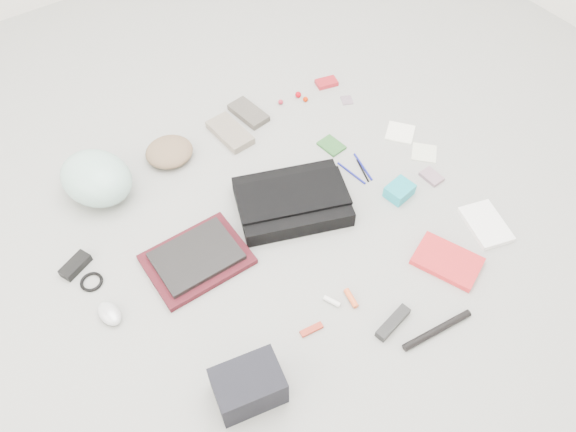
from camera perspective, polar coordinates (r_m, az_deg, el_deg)
ground_plane at (r=2.19m, az=0.00°, el=-0.79°), size 4.00×4.00×0.00m
messenger_bag at (r=2.21m, az=0.41°, el=1.49°), size 0.51×0.43×0.07m
bag_flap at (r=2.18m, az=0.42°, el=2.17°), size 0.47×0.34×0.01m
laptop_sleeve at (r=2.11m, az=-9.22°, el=-4.38°), size 0.36×0.27×0.03m
laptop at (r=2.09m, az=-9.30°, el=-4.04°), size 0.30×0.22×0.02m
bike_helmet at (r=2.34m, az=-18.89°, el=3.66°), size 0.34×0.38×0.18m
beanie at (r=2.44m, az=-11.97°, el=6.41°), size 0.23×0.22×0.07m
mitten_left at (r=2.51m, az=-5.91°, el=8.43°), size 0.13×0.23×0.03m
mitten_right at (r=2.60m, az=-4.04°, el=10.41°), size 0.12×0.20×0.03m
power_brick at (r=2.20m, az=-20.79°, el=-4.72°), size 0.13×0.10×0.03m
cable_coil at (r=2.16m, az=-19.33°, el=-6.33°), size 0.11×0.11×0.01m
mouse at (r=2.05m, az=-17.68°, el=-9.40°), size 0.08×0.12×0.04m
camera_bag at (r=1.81m, az=-4.04°, el=-16.84°), size 0.24×0.19×0.14m
multitool at (r=1.95m, az=2.40°, el=-11.45°), size 0.08×0.03×0.01m
toiletry_tube_white at (r=2.00m, az=4.48°, el=-8.63°), size 0.04×0.06×0.02m
toiletry_tube_orange at (r=2.01m, az=6.43°, el=-8.30°), size 0.03×0.08×0.02m
u_lock at (r=1.98m, az=10.61°, el=-10.60°), size 0.16×0.07×0.03m
bike_pump at (r=2.00m, az=14.91°, el=-11.13°), size 0.28×0.06×0.03m
book_red at (r=2.16m, az=15.88°, el=-4.42°), size 0.24×0.28×0.02m
book_white at (r=2.31m, az=19.45°, el=-0.80°), size 0.19×0.23×0.02m
notepad at (r=2.46m, az=4.43°, el=7.15°), size 0.09×0.11×0.01m
pen_blue at (r=2.36m, az=6.46°, el=4.36°), size 0.03×0.16×0.01m
pen_black at (r=2.38m, az=7.60°, el=4.60°), size 0.05×0.13×0.01m
pen_navy at (r=2.39m, az=7.63°, el=4.98°), size 0.04×0.16×0.01m
accordion_wallet at (r=2.30m, az=11.25°, el=2.54°), size 0.12×0.10×0.05m
card_deck at (r=2.41m, az=14.37°, el=3.89°), size 0.06×0.09×0.02m
napkin_top at (r=2.57m, az=11.32°, el=8.31°), size 0.17×0.17×0.01m
napkin_bottom at (r=2.50m, az=13.67°, el=6.26°), size 0.15×0.15×0.01m
lollipop_a at (r=2.65m, az=-0.76°, el=11.51°), size 0.03×0.03×0.02m
lollipop_b at (r=2.69m, az=1.04°, el=12.23°), size 0.03×0.03×0.03m
lollipop_c at (r=2.67m, az=1.79°, el=11.78°), size 0.03×0.03×0.02m
altoids_tin at (r=2.77m, az=3.94°, el=13.37°), size 0.11×0.09×0.02m
stamp_sheet at (r=2.69m, az=5.99°, el=11.63°), size 0.07×0.08×0.00m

